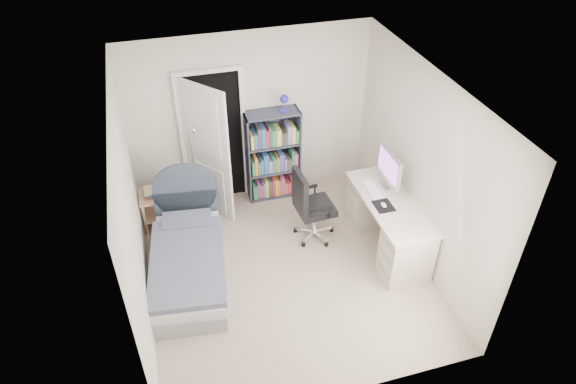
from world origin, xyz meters
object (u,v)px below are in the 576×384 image
object	(u,v)px
nightstand	(155,201)
floor_lamp	(197,179)
bookcase	(273,158)
office_chair	(309,203)
desk	(388,222)
bed	(188,260)

from	to	relation	value
nightstand	floor_lamp	xyz separation A→B (m)	(0.61, 0.14, 0.16)
floor_lamp	bookcase	bearing A→B (deg)	5.55
floor_lamp	office_chair	xyz separation A→B (m)	(1.33, -0.98, 0.02)
bookcase	desk	distance (m)	1.93
bed	office_chair	bearing A→B (deg)	9.03
bed	bookcase	bearing A→B (deg)	43.08
nightstand	bookcase	world-z (taller)	bookcase
floor_lamp	desk	size ratio (longest dim) A/B	0.90
floor_lamp	desk	distance (m)	2.69
bed	office_chair	distance (m)	1.70
bed	office_chair	world-z (taller)	bed
bookcase	floor_lamp	bearing A→B (deg)	-174.45
bed	nightstand	size ratio (longest dim) A/B	3.11
floor_lamp	office_chair	world-z (taller)	floor_lamp
floor_lamp	office_chair	size ratio (longest dim) A/B	1.30
bookcase	office_chair	xyz separation A→B (m)	(0.20, -1.09, -0.05)
office_chair	floor_lamp	bearing A→B (deg)	143.62
nightstand	floor_lamp	world-z (taller)	floor_lamp
floor_lamp	desk	xyz separation A→B (m)	(2.26, -1.44, -0.15)
bed	bookcase	world-z (taller)	bookcase
nightstand	office_chair	world-z (taller)	office_chair
bookcase	desk	bearing A→B (deg)	-53.98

